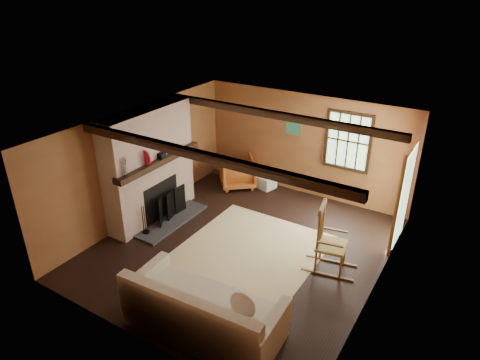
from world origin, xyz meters
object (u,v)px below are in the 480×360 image
Objects in this scene: sofa at (203,315)px; armchair at (237,172)px; laundry_basket at (265,181)px; fireplace at (151,170)px; rocking_chair at (329,243)px.

sofa reaches higher than armchair.
fireplace is at bearing -118.33° from laundry_basket.
armchair is (0.73, 2.21, -0.73)m from fireplace.
rocking_chair is 3.39m from laundry_basket.
sofa is 4.71× the size of laundry_basket.
fireplace reaches higher than armchair.
fireplace is 1.02× the size of sofa.
armchair is (-0.62, -0.28, 0.23)m from laundry_basket.
sofa is at bearing 74.81° from armchair.
sofa is at bearing -71.62° from laundry_basket.
laundry_basket is at bearing 37.40° from rocking_chair.
sofa is (2.89, -2.16, -0.77)m from fireplace.
fireplace is at bearing 30.28° from armchair.
sofa is 4.88m from armchair.
sofa is at bearing 147.33° from rocking_chair.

